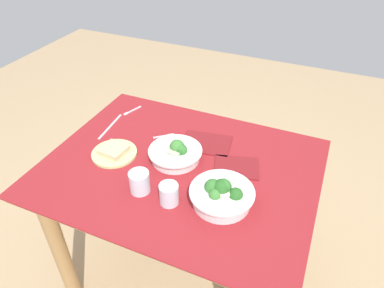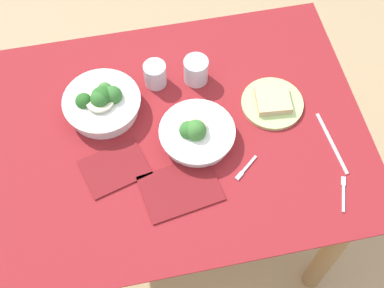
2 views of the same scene
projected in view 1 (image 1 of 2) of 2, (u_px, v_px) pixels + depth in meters
name	position (u px, v px, depth m)	size (l,w,h in m)	color
ground_plane	(183.00, 274.00, 1.93)	(6.00, 6.00, 0.00)	tan
dining_table	(181.00, 192.00, 1.55)	(1.11, 0.87, 0.78)	maroon
broccoli_bowl_far	(222.00, 194.00, 1.27)	(0.24, 0.24, 0.10)	white
broccoli_bowl_near	(176.00, 153.00, 1.48)	(0.23, 0.23, 0.09)	white
bread_side_plate	(114.00, 152.00, 1.51)	(0.19, 0.19, 0.04)	#B7D684
water_glass_center	(169.00, 194.00, 1.27)	(0.07, 0.07, 0.08)	silver
water_glass_side	(140.00, 182.00, 1.32)	(0.08, 0.08, 0.09)	silver
fork_by_far_bowl	(132.00, 111.00, 1.80)	(0.05, 0.11, 0.00)	#B7B7BC
fork_by_near_bowl	(165.00, 136.00, 1.63)	(0.08, 0.07, 0.00)	#B7B7BC
table_knife_left	(110.00, 126.00, 1.69)	(0.22, 0.01, 0.00)	#B7B7BC
napkin_folded_upper	(236.00, 167.00, 1.45)	(0.18, 0.14, 0.01)	maroon
napkin_folded_lower	(206.00, 143.00, 1.58)	(0.22, 0.16, 0.01)	maroon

